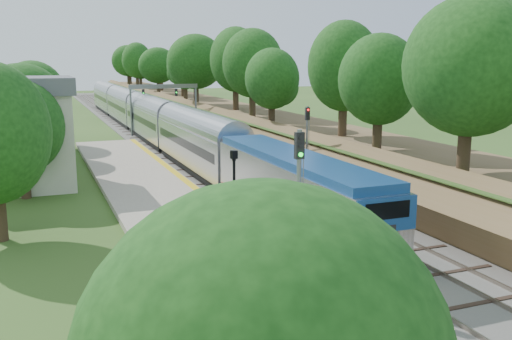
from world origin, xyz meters
name	(u,v)px	position (x,y,z in m)	size (l,w,h in m)	color
trackbed	(153,130)	(2.00, 60.00, 0.07)	(9.50, 170.00, 0.28)	#4C4944
platform	(184,225)	(-5.20, 16.00, 0.19)	(6.40, 68.00, 0.38)	gray
yellow_stripe	(232,217)	(-2.35, 16.00, 0.39)	(0.55, 68.00, 0.01)	gold
embankment	(214,113)	(10.35, 60.00, 1.95)	(10.64, 170.00, 11.70)	brown
station_building	(12,133)	(-14.00, 30.00, 4.09)	(8.60, 6.60, 8.00)	silver
signal_gantry	(164,96)	(2.47, 54.99, 4.82)	(8.40, 0.38, 6.20)	slate
trees_behind_platform	(61,142)	(-11.17, 20.67, 4.53)	(7.82, 53.32, 7.21)	#332316
train	(152,123)	(0.00, 49.97, 2.13)	(2.79, 93.13, 4.11)	black
lamppost_mid	(325,274)	(-3.96, 2.02, 2.27)	(0.42, 0.42, 4.23)	black
lamppost_far	(234,200)	(-3.61, 12.06, 2.40)	(0.45, 0.45, 4.52)	black
signal_platform	(299,189)	(-2.90, 6.28, 4.18)	(0.36, 0.29, 6.18)	slate
signal_farside	(307,136)	(6.20, 23.68, 3.62)	(0.31, 0.25, 5.73)	slate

